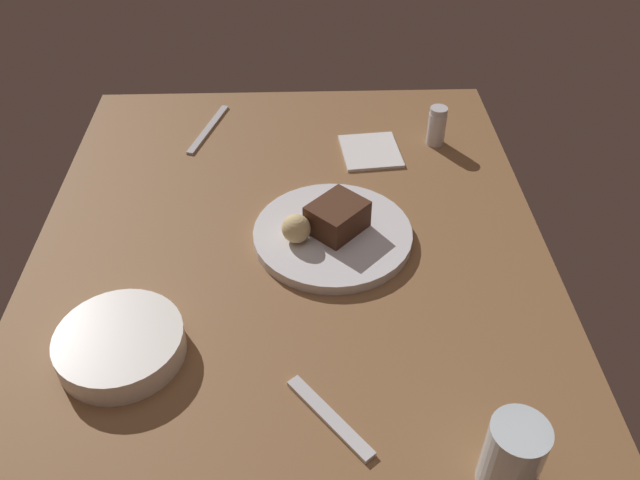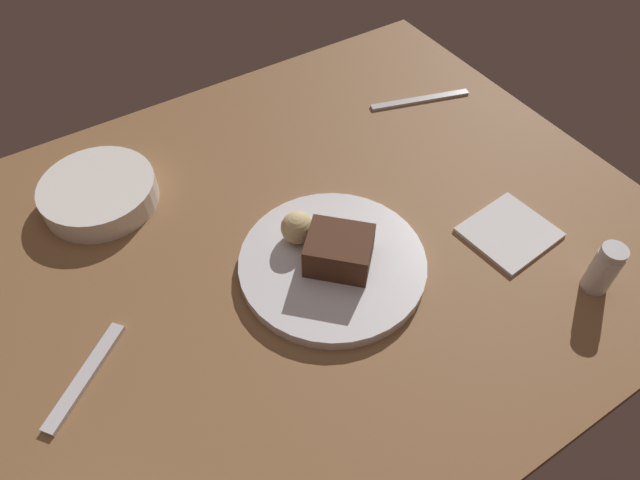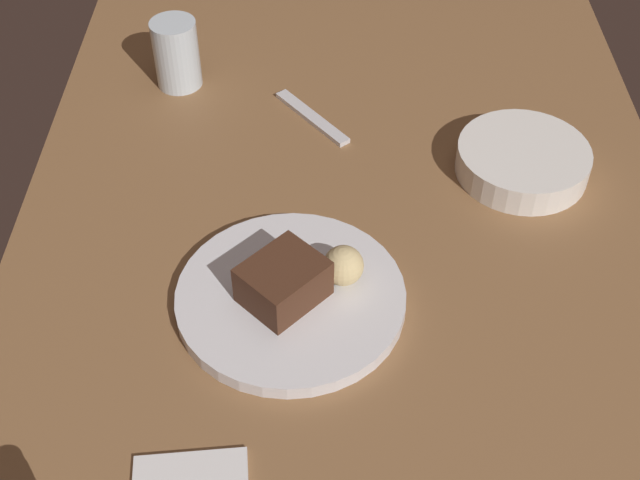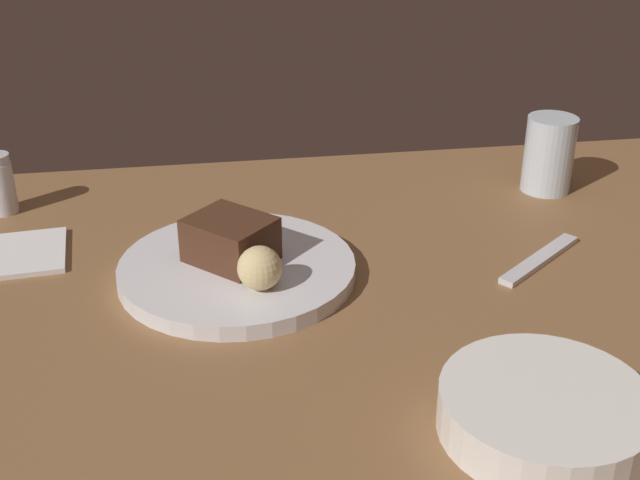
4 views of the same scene
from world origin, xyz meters
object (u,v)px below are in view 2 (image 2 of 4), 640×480
(dessert_plate, at_px, (332,264))
(bread_roll, at_px, (297,228))
(folded_napkin, at_px, (509,232))
(side_bowl, at_px, (99,193))
(dessert_spoon, at_px, (85,376))
(salt_shaker, at_px, (604,269))
(butter_knife, at_px, (420,100))
(chocolate_cake_slice, at_px, (339,251))

(dessert_plate, height_order, bread_roll, bread_roll)
(folded_napkin, bearing_deg, side_bowl, -38.38)
(side_bowl, bearing_deg, folded_napkin, 141.62)
(bread_roll, distance_m, dessert_spoon, 0.33)
(side_bowl, bearing_deg, dessert_plate, 127.68)
(dessert_spoon, bearing_deg, bread_roll, -31.61)
(salt_shaker, relative_size, butter_knife, 0.42)
(butter_knife, bearing_deg, dessert_spoon, 34.57)
(chocolate_cake_slice, distance_m, folded_napkin, 0.27)
(side_bowl, bearing_deg, butter_knife, 174.04)
(dessert_plate, xyz_separation_m, chocolate_cake_slice, (-0.01, 0.01, 0.03))
(chocolate_cake_slice, bearing_deg, salt_shaker, 143.14)
(salt_shaker, bearing_deg, chocolate_cake_slice, -36.86)
(dessert_plate, xyz_separation_m, folded_napkin, (-0.26, 0.09, -0.01))
(dessert_plate, xyz_separation_m, butter_knife, (-0.35, -0.24, -0.01))
(dessert_plate, xyz_separation_m, side_bowl, (0.23, -0.30, 0.01))
(bread_roll, height_order, side_bowl, bread_roll)
(side_bowl, relative_size, folded_napkin, 1.43)
(chocolate_cake_slice, relative_size, folded_napkin, 0.71)
(chocolate_cake_slice, height_order, folded_napkin, chocolate_cake_slice)
(chocolate_cake_slice, xyz_separation_m, salt_shaker, (-0.28, 0.21, -0.00))
(dessert_plate, distance_m, bread_roll, 0.07)
(chocolate_cake_slice, relative_size, salt_shaker, 1.10)
(dessert_plate, distance_m, dessert_spoon, 0.35)
(chocolate_cake_slice, bearing_deg, butter_knife, -144.45)
(salt_shaker, relative_size, dessert_spoon, 0.53)
(dessert_spoon, relative_size, folded_napkin, 1.23)
(dessert_plate, bearing_deg, folded_napkin, 161.35)
(dessert_spoon, distance_m, folded_napkin, 0.61)
(chocolate_cake_slice, distance_m, bread_roll, 0.07)
(folded_napkin, bearing_deg, dessert_plate, -18.65)
(side_bowl, relative_size, dessert_spoon, 1.16)
(salt_shaker, distance_m, butter_knife, 0.46)
(chocolate_cake_slice, height_order, bread_roll, chocolate_cake_slice)
(chocolate_cake_slice, xyz_separation_m, folded_napkin, (-0.25, 0.08, -0.04))
(chocolate_cake_slice, xyz_separation_m, dessert_spoon, (0.35, -0.03, -0.04))
(bread_roll, height_order, folded_napkin, bread_roll)
(bread_roll, distance_m, folded_napkin, 0.32)
(dessert_spoon, bearing_deg, butter_knife, -21.05)
(salt_shaker, bearing_deg, bread_roll, -42.12)
(dessert_plate, bearing_deg, bread_roll, -70.92)
(bread_roll, relative_size, dessert_spoon, 0.31)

